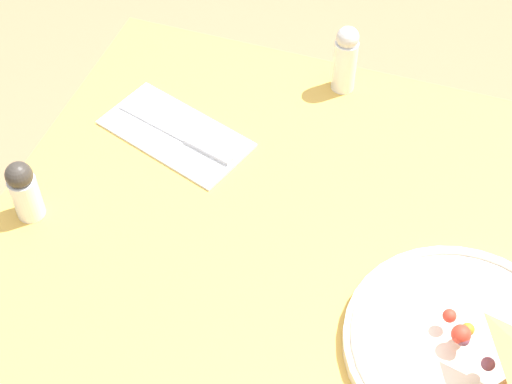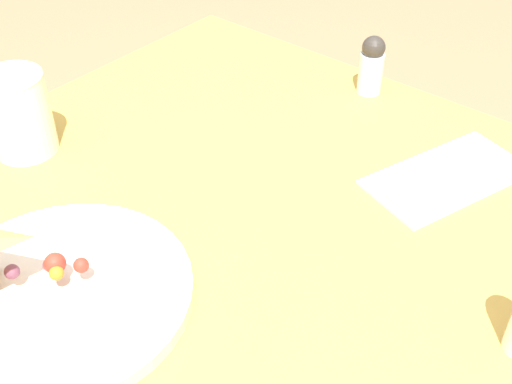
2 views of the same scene
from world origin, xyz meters
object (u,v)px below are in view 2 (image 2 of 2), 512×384
butter_knife (442,176)px  pepper_shaker (372,65)px  plate_pizza (58,291)px  napkin_folded (447,177)px  dining_table (195,314)px  milk_glass (20,117)px

butter_knife → pepper_shaker: (0.13, 0.19, 0.04)m
butter_knife → pepper_shaker: 0.23m
butter_knife → pepper_shaker: size_ratio=2.19×
plate_pizza → butter_knife: 0.48m
napkin_folded → pepper_shaker: pepper_shaker is taller
pepper_shaker → napkin_folded: bearing=-122.4°
dining_table → milk_glass: size_ratio=8.43×
plate_pizza → pepper_shaker: pepper_shaker is taller
dining_table → napkin_folded: (0.29, -0.17, 0.12)m
milk_glass → napkin_folded: size_ratio=0.48×
napkin_folded → dining_table: bearing=149.8°
plate_pizza → napkin_folded: bearing=-25.9°
milk_glass → butter_knife: size_ratio=0.56×
dining_table → pepper_shaker: bearing=2.8°
plate_pizza → pepper_shaker: (0.56, -0.02, 0.03)m
butter_knife → dining_table: bearing=165.7°
butter_knife → plate_pizza: bearing=170.3°
plate_pizza → milk_glass: bearing=61.1°
milk_glass → pepper_shaker: bearing=-32.9°
dining_table → plate_pizza: size_ratio=3.51×
plate_pizza → butter_knife: size_ratio=1.35×
dining_table → pepper_shaker: pepper_shaker is taller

